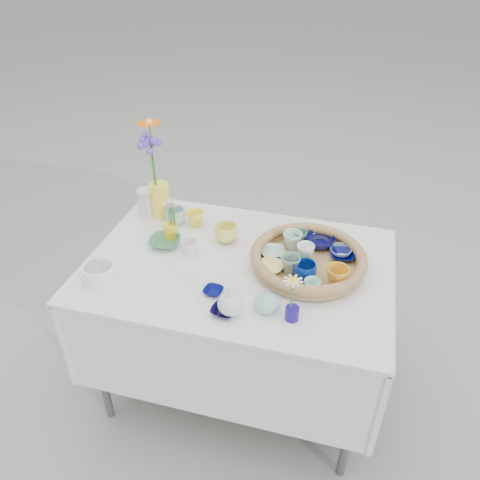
% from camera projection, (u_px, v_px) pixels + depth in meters
% --- Properties ---
extents(ground, '(80.00, 80.00, 0.00)m').
position_uv_depth(ground, '(239.00, 382.00, 2.38)').
color(ground, gray).
extents(display_table, '(1.26, 0.86, 0.77)m').
position_uv_depth(display_table, '(239.00, 382.00, 2.38)').
color(display_table, silver).
rests_on(display_table, ground).
extents(wicker_tray, '(0.47, 0.47, 0.08)m').
position_uv_depth(wicker_tray, '(308.00, 260.00, 1.91)').
color(wicker_tray, brown).
rests_on(wicker_tray, display_table).
extents(tray_ceramic_0, '(0.16, 0.16, 0.04)m').
position_uv_depth(tray_ceramic_0, '(320.00, 241.00, 2.01)').
color(tray_ceramic_0, '#0A0B3A').
rests_on(tray_ceramic_0, wicker_tray).
extents(tray_ceramic_1, '(0.11, 0.11, 0.02)m').
position_uv_depth(tray_ceramic_1, '(342.00, 255.00, 1.94)').
color(tray_ceramic_1, '#020544').
rests_on(tray_ceramic_1, wicker_tray).
extents(tray_ceramic_2, '(0.09, 0.09, 0.08)m').
position_uv_depth(tray_ceramic_2, '(337.00, 277.00, 1.78)').
color(tray_ceramic_2, orange).
rests_on(tray_ceramic_2, wicker_tray).
extents(tray_ceramic_3, '(0.12, 0.12, 0.03)m').
position_uv_depth(tray_ceramic_3, '(303.00, 267.00, 1.87)').
color(tray_ceramic_3, '#3A855E').
rests_on(tray_ceramic_3, wicker_tray).
extents(tray_ceramic_4, '(0.10, 0.10, 0.07)m').
position_uv_depth(tray_ceramic_4, '(290.00, 264.00, 1.85)').
color(tray_ceramic_4, gray).
rests_on(tray_ceramic_4, wicker_tray).
extents(tray_ceramic_5, '(0.13, 0.13, 0.02)m').
position_uv_depth(tray_ceramic_5, '(273.00, 252.00, 1.96)').
color(tray_ceramic_5, '#9DC1B3').
rests_on(tray_ceramic_5, wicker_tray).
extents(tray_ceramic_6, '(0.11, 0.11, 0.08)m').
position_uv_depth(tray_ceramic_6, '(292.00, 240.00, 1.99)').
color(tray_ceramic_6, silver).
rests_on(tray_ceramic_6, wicker_tray).
extents(tray_ceramic_7, '(0.08, 0.08, 0.07)m').
position_uv_depth(tray_ceramic_7, '(305.00, 252.00, 1.92)').
color(tray_ceramic_7, white).
rests_on(tray_ceramic_7, wicker_tray).
extents(tray_ceramic_8, '(0.12, 0.12, 0.03)m').
position_uv_depth(tray_ceramic_8, '(341.00, 251.00, 1.96)').
color(tray_ceramic_8, '#A1C2E1').
rests_on(tray_ceramic_8, wicker_tray).
extents(tray_ceramic_9, '(0.12, 0.12, 0.07)m').
position_uv_depth(tray_ceramic_9, '(305.00, 271.00, 1.82)').
color(tray_ceramic_9, navy).
rests_on(tray_ceramic_9, wicker_tray).
extents(tray_ceramic_10, '(0.12, 0.12, 0.03)m').
position_uv_depth(tray_ceramic_10, '(271.00, 267.00, 1.88)').
color(tray_ceramic_10, '#F3D87D').
rests_on(tray_ceramic_10, wicker_tray).
extents(tray_ceramic_11, '(0.07, 0.07, 0.06)m').
position_uv_depth(tray_ceramic_11, '(312.00, 286.00, 1.75)').
color(tray_ceramic_11, '#A2E2D3').
rests_on(tray_ceramic_11, wicker_tray).
extents(tray_ceramic_12, '(0.07, 0.07, 0.06)m').
position_uv_depth(tray_ceramic_12, '(300.00, 237.00, 2.03)').
color(tray_ceramic_12, '#3D7C63').
rests_on(tray_ceramic_12, wicker_tray).
extents(loose_ceramic_0, '(0.08, 0.08, 0.07)m').
position_uv_depth(loose_ceramic_0, '(195.00, 218.00, 2.17)').
color(loose_ceramic_0, yellow).
rests_on(loose_ceramic_0, display_table).
extents(loose_ceramic_1, '(0.12, 0.12, 0.08)m').
position_uv_depth(loose_ceramic_1, '(226.00, 233.00, 2.06)').
color(loose_ceramic_1, '#E7E459').
rests_on(loose_ceramic_1, display_table).
extents(loose_ceramic_2, '(0.14, 0.14, 0.03)m').
position_uv_depth(loose_ceramic_2, '(165.00, 242.00, 2.05)').
color(loose_ceramic_2, '#397C51').
rests_on(loose_ceramic_2, display_table).
extents(loose_ceramic_3, '(0.08, 0.08, 0.07)m').
position_uv_depth(loose_ceramic_3, '(189.00, 247.00, 1.99)').
color(loose_ceramic_3, silver).
rests_on(loose_ceramic_3, display_table).
extents(loose_ceramic_4, '(0.08, 0.08, 0.02)m').
position_uv_depth(loose_ceramic_4, '(213.00, 291.00, 1.79)').
color(loose_ceramic_4, '#040955').
rests_on(loose_ceramic_4, display_table).
extents(loose_ceramic_5, '(0.12, 0.12, 0.08)m').
position_uv_depth(loose_ceramic_5, '(176.00, 216.00, 2.19)').
color(loose_ceramic_5, '#90C6B8').
rests_on(loose_ceramic_5, display_table).
extents(loose_ceramic_6, '(0.11, 0.11, 0.02)m').
position_uv_depth(loose_ceramic_6, '(224.00, 310.00, 1.70)').
color(loose_ceramic_6, black).
rests_on(loose_ceramic_6, display_table).
extents(fluted_bowl, '(0.14, 0.14, 0.07)m').
position_uv_depth(fluted_bowl, '(100.00, 273.00, 1.84)').
color(fluted_bowl, white).
rests_on(fluted_bowl, display_table).
extents(bud_vase_paleblue, '(0.12, 0.12, 0.14)m').
position_uv_depth(bud_vase_paleblue, '(230.00, 299.00, 1.66)').
color(bud_vase_paleblue, silver).
rests_on(bud_vase_paleblue, display_table).
extents(bud_vase_seafoam, '(0.12, 0.12, 0.10)m').
position_uv_depth(bud_vase_seafoam, '(266.00, 300.00, 1.69)').
color(bud_vase_seafoam, '#8CBBB8').
rests_on(bud_vase_seafoam, display_table).
extents(bud_vase_cobalt, '(0.06, 0.06, 0.05)m').
position_uv_depth(bud_vase_cobalt, '(292.00, 313.00, 1.67)').
color(bud_vase_cobalt, navy).
rests_on(bud_vase_cobalt, display_table).
extents(single_daisy, '(0.10, 0.10, 0.14)m').
position_uv_depth(single_daisy, '(292.00, 294.00, 1.62)').
color(single_daisy, '#EEE9CE').
rests_on(single_daisy, bud_vase_cobalt).
extents(tall_vase_yellow, '(0.12, 0.12, 0.17)m').
position_uv_depth(tall_vase_yellow, '(160.00, 200.00, 2.22)').
color(tall_vase_yellow, yellow).
rests_on(tall_vase_yellow, display_table).
extents(gerbera, '(0.14, 0.14, 0.32)m').
position_uv_depth(gerbera, '(153.00, 155.00, 2.08)').
color(gerbera, orange).
rests_on(gerbera, tall_vase_yellow).
extents(hydrangea, '(0.09, 0.09, 0.28)m').
position_uv_depth(hydrangea, '(153.00, 165.00, 2.11)').
color(hydrangea, purple).
rests_on(hydrangea, tall_vase_yellow).
extents(white_pitcher, '(0.15, 0.12, 0.12)m').
position_uv_depth(white_pitcher, '(147.00, 201.00, 2.25)').
color(white_pitcher, silver).
rests_on(white_pitcher, display_table).
extents(daisy_cup, '(0.08, 0.08, 0.07)m').
position_uv_depth(daisy_cup, '(170.00, 232.00, 2.08)').
color(daisy_cup, yellow).
rests_on(daisy_cup, display_table).
extents(daisy_posy, '(0.09, 0.09, 0.14)m').
position_uv_depth(daisy_posy, '(171.00, 211.00, 2.03)').
color(daisy_posy, white).
rests_on(daisy_posy, daisy_cup).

